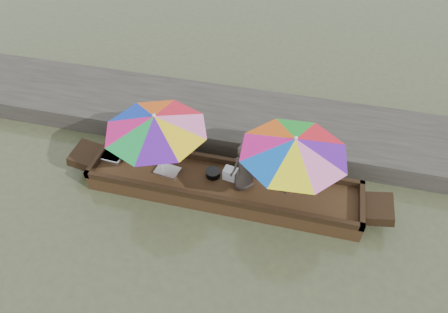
% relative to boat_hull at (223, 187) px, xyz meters
% --- Properties ---
extents(water, '(80.00, 80.00, 0.00)m').
position_rel_boat_hull_xyz_m(water, '(0.00, 0.00, -0.17)').
color(water, '#41472F').
rests_on(water, ground).
extents(dock, '(22.00, 2.20, 0.50)m').
position_rel_boat_hull_xyz_m(dock, '(0.00, 2.20, 0.08)').
color(dock, '#2D2B26').
rests_on(dock, ground).
extents(boat_hull, '(5.76, 1.20, 0.35)m').
position_rel_boat_hull_xyz_m(boat_hull, '(0.00, 0.00, 0.00)').
color(boat_hull, black).
rests_on(boat_hull, water).
extents(cooking_pot, '(0.43, 0.43, 0.23)m').
position_rel_boat_hull_xyz_m(cooking_pot, '(-2.36, 0.31, 0.29)').
color(cooking_pot, black).
rests_on(cooking_pot, boat_hull).
extents(tray_crayfish, '(0.53, 0.38, 0.09)m').
position_rel_boat_hull_xyz_m(tray_crayfish, '(-2.58, 0.09, 0.22)').
color(tray_crayfish, silver).
rests_on(tray_crayfish, boat_hull).
extents(tray_scallop, '(0.55, 0.42, 0.06)m').
position_rel_boat_hull_xyz_m(tray_scallop, '(-1.23, -0.00, 0.21)').
color(tray_scallop, silver).
rests_on(tray_scallop, boat_hull).
extents(charcoal_grill, '(0.29, 0.29, 0.14)m').
position_rel_boat_hull_xyz_m(charcoal_grill, '(-0.24, 0.12, 0.24)').
color(charcoal_grill, black).
rests_on(charcoal_grill, boat_hull).
extents(supply_bag, '(0.31, 0.26, 0.26)m').
position_rel_boat_hull_xyz_m(supply_bag, '(0.13, 0.15, 0.30)').
color(supply_bag, silver).
rests_on(supply_bag, boat_hull).
extents(vendor, '(0.67, 0.65, 1.16)m').
position_rel_boat_hull_xyz_m(vendor, '(0.44, -0.01, 0.75)').
color(vendor, '#3A322E').
rests_on(vendor, boat_hull).
extents(umbrella_bow, '(2.12, 2.12, 1.55)m').
position_rel_boat_hull_xyz_m(umbrella_bow, '(-1.35, 0.00, 0.95)').
color(umbrella_bow, pink).
rests_on(umbrella_bow, boat_hull).
extents(umbrella_stern, '(2.63, 2.63, 1.55)m').
position_rel_boat_hull_xyz_m(umbrella_stern, '(1.35, 0.00, 0.95)').
color(umbrella_stern, '#5714A5').
rests_on(umbrella_stern, boat_hull).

